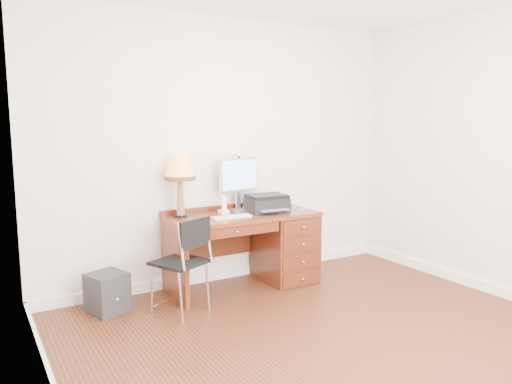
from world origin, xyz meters
TOP-DOWN VIEW (x-y plane):
  - ground at (0.00, 0.00)m, footprint 4.00×4.00m
  - room_shell at (0.00, 0.63)m, footprint 4.00×4.00m
  - desk at (0.32, 1.40)m, footprint 1.50×0.67m
  - monitor at (0.07, 1.60)m, footprint 0.47×0.18m
  - keyboard at (-0.18, 1.30)m, footprint 0.39×0.12m
  - mouse_pad at (0.22, 1.28)m, footprint 0.22×0.22m
  - printer at (0.27, 1.40)m, footprint 0.42×0.34m
  - leg_lamp at (-0.59, 1.56)m, footprint 0.29×0.29m
  - phone at (-0.16, 1.51)m, footprint 0.09×0.09m
  - pen_cup at (0.21, 1.54)m, footprint 0.08×0.08m
  - chair at (-0.80, 1.03)m, footprint 0.53×0.54m
  - equipment_box at (-1.35, 1.42)m, footprint 0.38×0.38m

SIDE VIEW (x-z plane):
  - ground at x=0.00m, z-range 0.00..0.00m
  - room_shell at x=0.00m, z-range -1.95..2.05m
  - equipment_box at x=-1.35m, z-range 0.00..0.35m
  - desk at x=0.32m, z-range 0.04..0.79m
  - chair at x=-0.80m, z-range 0.09..0.94m
  - keyboard at x=-0.18m, z-range 0.75..0.76m
  - mouse_pad at x=0.22m, z-range 0.74..0.79m
  - pen_cup at x=0.21m, z-range 0.75..0.85m
  - phone at x=-0.16m, z-range 0.71..0.90m
  - printer at x=0.27m, z-range 0.75..0.93m
  - monitor at x=0.07m, z-range 0.82..1.36m
  - leg_lamp at x=-0.59m, z-range 0.89..1.49m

